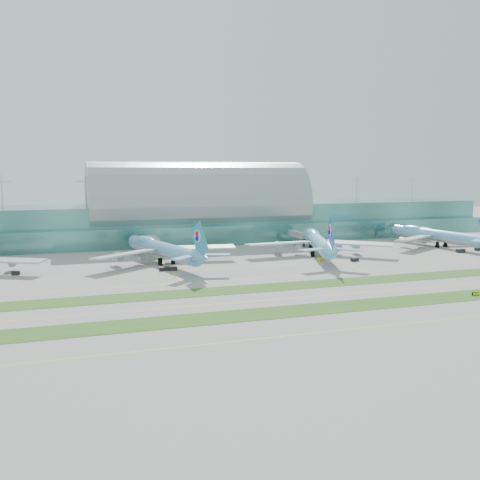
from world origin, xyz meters
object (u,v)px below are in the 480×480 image
object	(u,v)px
airliner_c	(318,241)
taxiway_sign_east	(476,294)
terminal	(199,214)
airliner_b	(162,248)
airliner_d	(436,235)

from	to	relation	value
airliner_c	taxiway_sign_east	world-z (taller)	airliner_c
terminal	airliner_b	distance (m)	76.70
airliner_b	taxiway_sign_east	bearing A→B (deg)	-62.23
terminal	airliner_d	distance (m)	125.90
taxiway_sign_east	terminal	bearing A→B (deg)	106.80
airliner_c	taxiway_sign_east	size ratio (longest dim) A/B	28.57
airliner_d	taxiway_sign_east	bearing A→B (deg)	-130.25
airliner_c	airliner_d	distance (m)	70.61
terminal	airliner_c	xyz separation A→B (m)	(38.72, -70.23, -7.75)
terminal	taxiway_sign_east	distance (m)	165.58
terminal	airliner_c	size ratio (longest dim) A/B	4.58
airliner_d	taxiway_sign_east	size ratio (longest dim) A/B	27.09
airliner_b	airliner_d	bearing A→B (deg)	-12.55
airliner_c	airliner_d	bearing A→B (deg)	24.21
terminal	taxiway_sign_east	bearing A→B (deg)	-72.55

